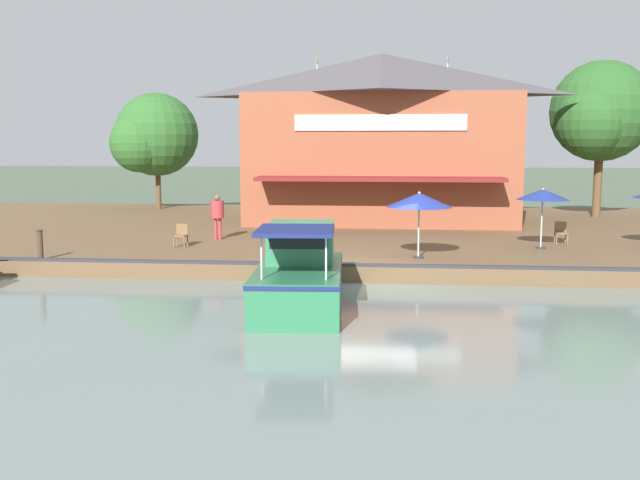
# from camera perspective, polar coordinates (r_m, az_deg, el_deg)

# --- Properties ---
(ground_plane) EXTENTS (220.00, 220.00, 0.00)m
(ground_plane) POSITION_cam_1_polar(r_m,az_deg,el_deg) (22.43, 4.61, -3.70)
(ground_plane) COLOR #4C5B47
(quay_deck) EXTENTS (22.00, 56.00, 0.60)m
(quay_deck) POSITION_cam_1_polar(r_m,az_deg,el_deg) (33.25, 4.99, 0.57)
(quay_deck) COLOR brown
(quay_deck) RESTS_ON ground
(quay_edge_fender) EXTENTS (0.20, 50.40, 0.10)m
(quay_edge_fender) POSITION_cam_1_polar(r_m,az_deg,el_deg) (22.41, 4.63, -2.02)
(quay_edge_fender) COLOR #2D2D33
(quay_edge_fender) RESTS_ON quay_deck
(waterfront_restaurant) EXTENTS (9.04, 13.28, 8.15)m
(waterfront_restaurant) POSITION_cam_1_polar(r_m,az_deg,el_deg) (35.50, 4.90, 8.22)
(waterfront_restaurant) COLOR brown
(waterfront_restaurant) RESTS_ON quay_deck
(patio_umbrella_far_corner) EXTENTS (1.88, 1.88, 2.23)m
(patio_umbrella_far_corner) POSITION_cam_1_polar(r_m,az_deg,el_deg) (27.19, 17.39, 3.49)
(patio_umbrella_far_corner) COLOR #B7B7B7
(patio_umbrella_far_corner) RESTS_ON quay_deck
(patio_umbrella_back_row) EXTENTS (2.20, 2.20, 2.24)m
(patio_umbrella_back_row) POSITION_cam_1_polar(r_m,az_deg,el_deg) (24.02, 7.94, 3.19)
(patio_umbrella_back_row) COLOR #B7B7B7
(patio_umbrella_back_row) RESTS_ON quay_deck
(cafe_chair_back_row_seat) EXTENTS (0.45, 0.45, 0.85)m
(cafe_chair_back_row_seat) POSITION_cam_1_polar(r_m,az_deg,el_deg) (27.09, -11.04, 0.47)
(cafe_chair_back_row_seat) COLOR brown
(cafe_chair_back_row_seat) RESTS_ON quay_deck
(cafe_chair_far_corner_seat) EXTENTS (0.45, 0.45, 0.85)m
(cafe_chair_far_corner_seat) POSITION_cam_1_polar(r_m,az_deg,el_deg) (28.87, 18.72, 0.65)
(cafe_chair_far_corner_seat) COLOR brown
(cafe_chair_far_corner_seat) RESTS_ON quay_deck
(cafe_chair_mid_patio) EXTENTS (0.45, 0.45, 0.85)m
(cafe_chair_mid_patio) POSITION_cam_1_polar(r_m,az_deg,el_deg) (26.45, -1.36, 0.44)
(cafe_chair_mid_patio) COLOR brown
(cafe_chair_mid_patio) RESTS_ON quay_deck
(cafe_chair_beside_entrance) EXTENTS (0.58, 0.58, 0.85)m
(cafe_chair_beside_entrance) POSITION_cam_1_polar(r_m,az_deg,el_deg) (27.59, -3.63, 0.73)
(cafe_chair_beside_entrance) COLOR brown
(cafe_chair_beside_entrance) RESTS_ON quay_deck
(person_near_entrance) EXTENTS (0.51, 0.51, 1.81)m
(person_near_entrance) POSITION_cam_1_polar(r_m,az_deg,el_deg) (28.82, -8.20, 2.31)
(person_near_entrance) COLOR #B23338
(person_near_entrance) RESTS_ON quay_deck
(motorboat_mid_row) EXTENTS (6.03, 2.54, 2.29)m
(motorboat_mid_row) POSITION_cam_1_polar(r_m,az_deg,el_deg) (19.50, -1.56, -2.76)
(motorboat_mid_row) COLOR #287047
(motorboat_mid_row) RESTS_ON river_water
(mooring_post) EXTENTS (0.22, 0.22, 1.00)m
(mooring_post) POSITION_cam_1_polar(r_m,az_deg,el_deg) (25.37, -21.48, -0.34)
(mooring_post) COLOR #473323
(mooring_post) RESTS_ON quay_deck
(tree_downstream_bank) EXTENTS (5.41, 5.15, 8.04)m
(tree_downstream_bank) POSITION_cam_1_polar(r_m,az_deg,el_deg) (39.52, 21.40, 9.39)
(tree_downstream_bank) COLOR brown
(tree_downstream_bank) RESTS_ON quay_deck
(tree_upstream_bank) EXTENTS (5.04, 4.80, 6.72)m
(tree_upstream_bank) POSITION_cam_1_polar(r_m,az_deg,el_deg) (42.73, -13.26, 8.04)
(tree_upstream_bank) COLOR brown
(tree_upstream_bank) RESTS_ON quay_deck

